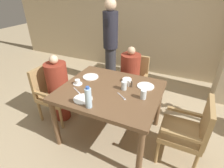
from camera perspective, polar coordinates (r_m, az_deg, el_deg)
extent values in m
plane|color=tan|center=(2.73, -0.49, -15.64)|extent=(16.00, 16.00, 0.00)
cube|color=tan|center=(4.21, 14.28, 21.52)|extent=(8.00, 0.06, 2.80)
cube|color=brown|center=(2.26, -0.57, -2.26)|extent=(1.27, 1.07, 0.05)
cylinder|color=brown|center=(2.46, -17.99, -12.18)|extent=(0.07, 0.07, 0.72)
cylinder|color=brown|center=(2.04, 9.14, -21.80)|extent=(0.07, 0.07, 0.72)
cylinder|color=brown|center=(3.05, -6.49, -1.70)|extent=(0.07, 0.07, 0.72)
cylinder|color=brown|center=(2.73, 14.92, -6.92)|extent=(0.07, 0.07, 0.72)
cube|color=#A88451|center=(2.91, -17.45, -3.86)|extent=(0.48, 0.48, 0.07)
cube|color=#A88451|center=(2.93, -21.48, 1.43)|extent=(0.05, 0.48, 0.44)
cube|color=#A88451|center=(2.97, -15.19, 0.73)|extent=(0.43, 0.04, 0.04)
cube|color=#A88451|center=(2.70, -20.92, -3.42)|extent=(0.43, 0.04, 0.04)
cylinder|color=#A88451|center=(3.04, -11.28, -6.28)|extent=(0.04, 0.04, 0.36)
cylinder|color=#A88451|center=(2.80, -16.24, -10.79)|extent=(0.04, 0.04, 0.36)
cylinder|color=#A88451|center=(3.28, -17.34, -4.30)|extent=(0.04, 0.04, 0.36)
cylinder|color=#A88451|center=(3.05, -22.41, -8.22)|extent=(0.04, 0.04, 0.36)
cylinder|color=maroon|center=(2.98, -16.04, -7.07)|extent=(0.24, 0.24, 0.43)
cylinder|color=maroon|center=(2.72, -17.45, 1.15)|extent=(0.32, 0.32, 0.54)
sphere|color=beige|center=(2.59, -18.55, 7.60)|extent=(0.13, 0.13, 0.13)
cube|color=#A88451|center=(3.11, 6.04, -0.25)|extent=(0.48, 0.48, 0.07)
cube|color=#A88451|center=(3.18, 7.61, 5.58)|extent=(0.48, 0.05, 0.44)
cube|color=#A88451|center=(2.98, 10.19, 1.44)|extent=(0.04, 0.43, 0.04)
cube|color=#A88451|center=(3.10, 2.34, 3.08)|extent=(0.04, 0.43, 0.04)
cylinder|color=#A88451|center=(3.01, 8.28, -6.51)|extent=(0.04, 0.04, 0.36)
cylinder|color=#A88451|center=(3.12, 0.88, -4.65)|extent=(0.04, 0.04, 0.36)
cylinder|color=#A88451|center=(3.35, 10.44, -2.58)|extent=(0.04, 0.04, 0.36)
cylinder|color=#A88451|center=(3.45, 3.72, -1.05)|extent=(0.04, 0.04, 0.36)
cylinder|color=maroon|center=(3.15, 5.50, -3.61)|extent=(0.24, 0.24, 0.43)
cylinder|color=maroon|center=(2.91, 5.96, 4.48)|extent=(0.32, 0.32, 0.55)
sphere|color=tan|center=(2.79, 6.32, 10.77)|extent=(0.13, 0.13, 0.13)
cube|color=#A88451|center=(2.32, 21.55, -14.56)|extent=(0.48, 0.48, 0.07)
cube|color=#A88451|center=(2.18, 28.57, -10.74)|extent=(0.05, 0.48, 0.44)
cube|color=#A88451|center=(2.06, 21.73, -15.49)|extent=(0.43, 0.04, 0.04)
cube|color=#A88451|center=(2.40, 22.76, -8.39)|extent=(0.43, 0.04, 0.04)
cylinder|color=#A88451|center=(2.33, 14.53, -20.70)|extent=(0.04, 0.04, 0.36)
cylinder|color=#A88451|center=(2.63, 16.49, -13.97)|extent=(0.04, 0.04, 0.36)
cylinder|color=#A88451|center=(2.35, 25.39, -22.80)|extent=(0.04, 0.04, 0.36)
cylinder|color=#A88451|center=(2.64, 25.77, -15.84)|extent=(0.04, 0.04, 0.36)
cylinder|color=#2D2D33|center=(3.80, -0.45, 5.92)|extent=(0.23, 0.23, 0.82)
cylinder|color=#23232D|center=(3.56, -0.50, 17.14)|extent=(0.30, 0.30, 0.70)
sphere|color=beige|center=(3.49, -0.54, 24.55)|extent=(0.23, 0.23, 0.23)
cube|color=black|center=(3.37, -1.88, 19.41)|extent=(0.07, 0.01, 0.14)
cylinder|color=white|center=(2.34, 10.90, -0.70)|extent=(0.23, 0.23, 0.01)
cylinder|color=white|center=(2.08, -9.46, -4.86)|extent=(0.23, 0.23, 0.01)
cylinder|color=white|center=(2.56, -6.99, 2.34)|extent=(0.23, 0.23, 0.01)
cylinder|color=white|center=(2.41, -11.12, 0.09)|extent=(0.13, 0.13, 0.01)
cylinder|color=white|center=(2.39, -11.19, 0.77)|extent=(0.07, 0.07, 0.06)
cylinder|color=white|center=(2.43, 4.90, 1.30)|extent=(0.13, 0.13, 0.04)
cylinder|color=silver|center=(1.89, -7.73, -4.57)|extent=(0.07, 0.07, 0.23)
cylinder|color=#3359B2|center=(1.82, -8.01, -1.21)|extent=(0.04, 0.04, 0.03)
cylinder|color=silver|center=(2.08, 10.22, -3.36)|extent=(0.07, 0.07, 0.11)
cylinder|color=silver|center=(2.22, 3.94, -0.51)|extent=(0.07, 0.07, 0.11)
cylinder|color=white|center=(2.30, 5.49, 0.21)|extent=(0.03, 0.03, 0.08)
cylinder|color=#4C3D2D|center=(2.30, 6.41, -0.04)|extent=(0.03, 0.03, 0.08)
cube|color=silver|center=(2.12, 2.99, -3.85)|extent=(0.13, 0.10, 0.00)
cube|color=silver|center=(2.06, 4.14, -4.93)|extent=(0.04, 0.04, 0.00)
cube|color=silver|center=(2.27, -11.56, -1.97)|extent=(0.14, 0.09, 0.00)
cube|color=silver|center=(2.21, -10.68, -2.88)|extent=(0.06, 0.04, 0.00)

